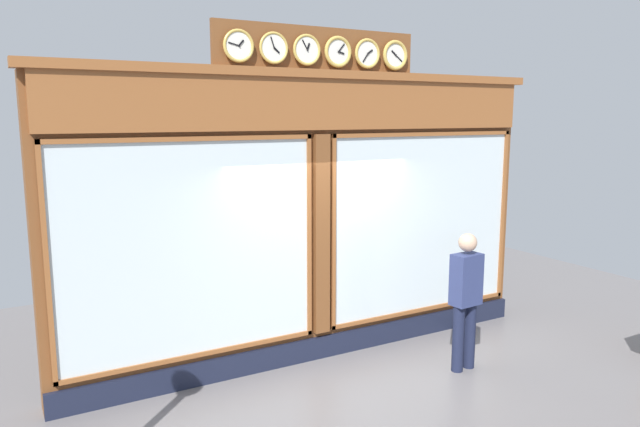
{
  "coord_description": "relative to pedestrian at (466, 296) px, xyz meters",
  "views": [
    {
      "loc": [
        3.6,
        6.32,
        3.07
      ],
      "look_at": [
        0.0,
        0.0,
        1.87
      ],
      "focal_mm": 33.58,
      "sensor_mm": 36.0,
      "label": 1
    }
  ],
  "objects": [
    {
      "name": "shop_facade",
      "position": [
        1.34,
        -1.31,
        0.9
      ],
      "size": [
        6.6,
        0.42,
        4.09
      ],
      "color": "brown",
      "rests_on": "ground_plane"
    },
    {
      "name": "pedestrian",
      "position": [
        0.0,
        0.0,
        0.0
      ],
      "size": [
        0.38,
        0.25,
        1.69
      ],
      "color": "#191E38",
      "rests_on": "ground_plane"
    }
  ]
}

